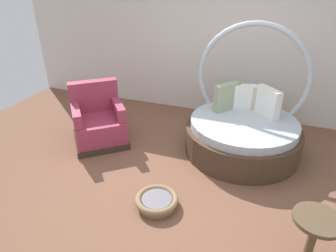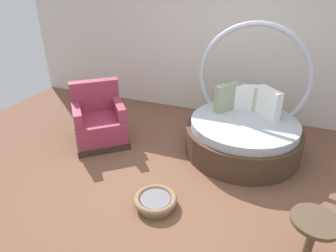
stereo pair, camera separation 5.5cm
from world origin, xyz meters
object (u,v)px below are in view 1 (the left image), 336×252
at_px(round_daybed, 244,127).
at_px(red_armchair, 99,122).
at_px(pet_basket, 157,201).
at_px(side_table, 316,226).

relative_size(round_daybed, red_armchair, 1.66).
xyz_separation_m(round_daybed, red_armchair, (-2.20, -0.54, -0.05)).
bearing_deg(red_armchair, pet_basket, -37.38).
height_order(pet_basket, side_table, side_table).
relative_size(round_daybed, pet_basket, 3.66).
xyz_separation_m(round_daybed, side_table, (0.88, -1.81, 0.05)).
xyz_separation_m(red_armchair, side_table, (3.08, -1.27, 0.10)).
distance_m(round_daybed, side_table, 2.01).
relative_size(red_armchair, pet_basket, 2.20).
bearing_deg(pet_basket, round_daybed, 65.25).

